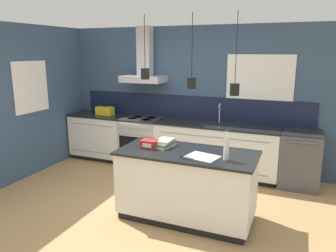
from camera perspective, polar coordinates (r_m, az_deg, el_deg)
The scene contains 13 objects.
ground_plane at distance 4.75m, azimuth -4.50°, elevation -14.15°, with size 16.00×16.00×0.00m, color tan.
wall_back at distance 6.14m, azimuth 3.36°, elevation 5.45°, with size 5.60×2.09×2.60m.
wall_left at distance 6.29m, azimuth -21.89°, elevation 4.26°, with size 0.08×3.80×2.60m.
counter_run_left at distance 6.82m, azimuth -11.59°, elevation -1.70°, with size 1.16×0.64×0.91m.
counter_run_sink at distance 5.86m, azimuth 8.32°, elevation -4.00°, with size 2.17×0.64×1.25m.
oven_range at distance 6.34m, azimuth -4.49°, elevation -2.63°, with size 0.74×0.66×0.91m.
dishwasher at distance 5.70m, azimuth 21.98°, elevation -5.39°, with size 0.62×0.65×0.91m.
kitchen_island at distance 4.33m, azimuth 3.27°, elevation -10.17°, with size 1.76×0.84×0.91m.
bottle_on_island at distance 3.89m, azimuth 10.16°, elevation -3.65°, with size 0.07×0.07×0.36m.
book_stack at distance 4.37m, azimuth -0.71°, elevation -3.02°, with size 0.27×0.35×0.10m.
red_supply_box at distance 4.32m, azimuth -3.26°, elevation -3.14°, with size 0.21×0.16×0.11m.
paper_pile at distance 3.99m, azimuth 6.00°, elevation -5.34°, with size 0.43×0.37×0.01m.
yellow_toolbox at distance 6.63m, azimuth -10.93°, elevation 2.62°, with size 0.34×0.18×0.19m.
Camera 1 is at (1.94, -3.75, 2.17)m, focal length 35.00 mm.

